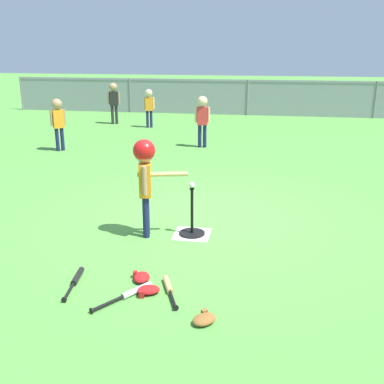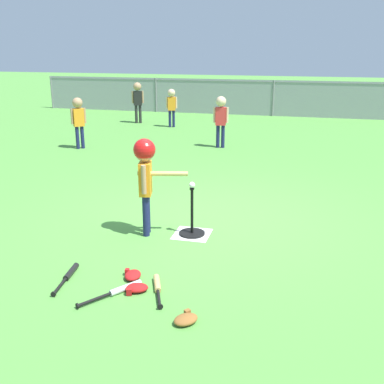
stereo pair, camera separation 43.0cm
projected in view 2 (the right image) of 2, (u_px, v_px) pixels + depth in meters
The scene contains 16 objects.
ground_plane at pixel (210, 218), 6.28m from camera, with size 60.00×60.00×0.00m, color #51933D.
home_plate at pixel (192, 234), 5.76m from camera, with size 0.44×0.44×0.01m, color white.
batting_tee at pixel (192, 227), 5.73m from camera, with size 0.32×0.32×0.60m.
baseball_on_tee at pixel (192, 185), 5.57m from camera, with size 0.07×0.07×0.07m, color white.
batter_child at pixel (146, 167), 5.52m from camera, with size 0.63×0.34×1.20m.
fielder_near_left at pixel (138, 97), 13.65m from camera, with size 0.32×0.23×1.19m.
fielder_deep_left at pixel (221, 115), 10.37m from camera, with size 0.34×0.23×1.15m.
fielder_deep_right at pixel (78, 116), 10.28m from camera, with size 0.27×0.25×1.13m.
fielder_near_right at pixel (172, 103), 13.00m from camera, with size 0.30×0.21×1.06m.
spare_bat_silver at pixel (119, 290), 4.39m from camera, with size 0.44×0.58×0.06m.
spare_bat_wood at pixel (158, 287), 4.46m from camera, with size 0.27×0.55×0.06m.
spare_bat_black at pixel (69, 275), 4.69m from camera, with size 0.13×0.61×0.06m.
glove_by_plate at pixel (186, 319), 3.92m from camera, with size 0.26×0.27×0.07m.
glove_near_bats at pixel (136, 288), 4.42m from camera, with size 0.26×0.22×0.07m.
glove_tossed_aside at pixel (133, 275), 4.67m from camera, with size 0.20×0.24×0.07m.
outfield_fence at pixel (273, 97), 15.06m from camera, with size 16.06×0.06×1.15m.
Camera 2 is at (1.22, -5.76, 2.25)m, focal length 43.53 mm.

